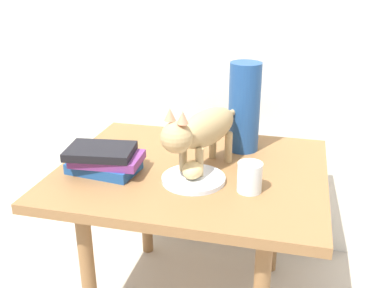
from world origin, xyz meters
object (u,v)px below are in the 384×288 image
(bread_roll, at_px, (193,170))
(book_stack, at_px, (104,159))
(candle_jar, at_px, (250,179))
(green_vase, at_px, (244,107))
(cat, at_px, (202,130))
(side_table, at_px, (192,186))
(plate, at_px, (194,179))

(bread_roll, relative_size, book_stack, 0.35)
(book_stack, height_order, candle_jar, candle_jar)
(book_stack, xyz_separation_m, candle_jar, (0.44, -0.02, -0.00))
(bread_roll, bearing_deg, book_stack, 179.98)
(bread_roll, height_order, candle_jar, candle_jar)
(bread_roll, distance_m, green_vase, 0.32)
(cat, bearing_deg, candle_jar, -31.27)
(bread_roll, distance_m, book_stack, 0.28)
(candle_jar, bearing_deg, book_stack, 177.94)
(side_table, xyz_separation_m, candle_jar, (0.19, -0.11, 0.10))
(green_vase, bearing_deg, book_stack, -143.48)
(cat, distance_m, green_vase, 0.23)
(bread_roll, xyz_separation_m, book_stack, (-0.28, 0.00, 0.00))
(bread_roll, bearing_deg, plate, 78.33)
(bread_roll, height_order, book_stack, book_stack)
(plate, xyz_separation_m, cat, (0.01, 0.08, 0.13))
(side_table, height_order, bread_roll, bread_roll)
(cat, relative_size, book_stack, 1.95)
(plate, distance_m, bread_roll, 0.03)
(cat, distance_m, candle_jar, 0.21)
(cat, xyz_separation_m, candle_jar, (0.16, -0.10, -0.09))
(side_table, bearing_deg, book_stack, -159.63)
(plate, xyz_separation_m, candle_jar, (0.17, -0.02, 0.03))
(bread_roll, relative_size, green_vase, 0.27)
(plate, distance_m, green_vase, 0.33)
(side_table, bearing_deg, bread_roll, -74.66)
(side_table, distance_m, bread_roll, 0.14)
(plate, relative_size, cat, 0.41)
(side_table, distance_m, book_stack, 0.29)
(plate, relative_size, bread_roll, 2.34)
(side_table, distance_m, green_vase, 0.32)
(bread_roll, xyz_separation_m, cat, (0.01, 0.08, 0.09))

